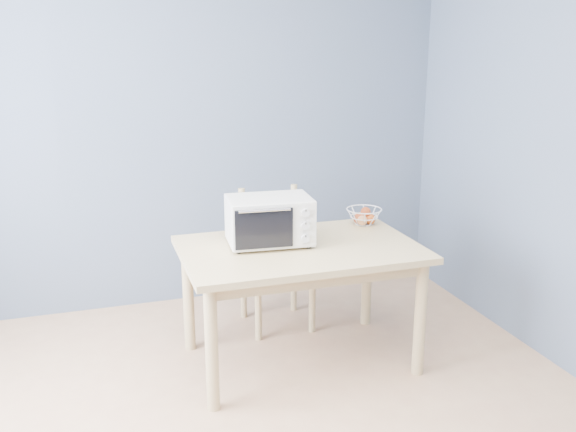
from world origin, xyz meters
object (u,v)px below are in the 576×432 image
object	(u,v)px
fruit_basket	(364,216)
dining_chair	(275,259)
dining_table	(300,262)
toaster_oven	(266,220)

from	to	relation	value
fruit_basket	dining_chair	bearing A→B (deg)	150.76
dining_chair	dining_table	bearing A→B (deg)	-92.87
toaster_oven	dining_chair	size ratio (longest dim) A/B	0.54
dining_chair	toaster_oven	bearing A→B (deg)	-112.70
toaster_oven	fruit_basket	bearing A→B (deg)	20.65
dining_table	fruit_basket	world-z (taller)	fruit_basket
toaster_oven	dining_table	bearing A→B (deg)	-22.55
dining_table	fruit_basket	bearing A→B (deg)	28.67
toaster_oven	dining_chair	bearing A→B (deg)	72.82
fruit_basket	dining_table	bearing A→B (deg)	-151.33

